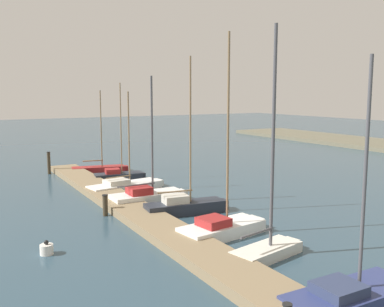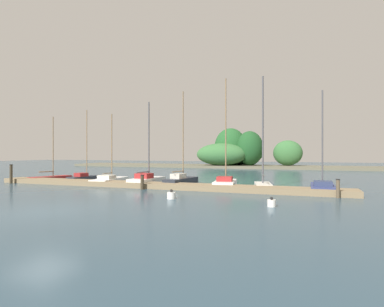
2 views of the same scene
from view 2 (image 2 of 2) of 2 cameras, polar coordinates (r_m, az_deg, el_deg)
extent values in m
plane|color=#2D4756|center=(14.50, -25.41, -9.53)|extent=(160.00, 160.00, 0.00)
cube|color=#847051|center=(22.09, -7.48, -5.76)|extent=(26.16, 1.80, 0.35)
cube|color=#66604C|center=(52.53, 9.01, -2.37)|extent=(62.10, 8.00, 0.40)
ellipsoid|color=#386B38|center=(53.11, 17.16, 0.10)|extent=(4.66, 3.16, 4.13)
ellipsoid|color=#386B38|center=(51.49, 5.38, -0.16)|extent=(8.38, 4.47, 3.67)
ellipsoid|color=#1E4C23|center=(52.05, 10.54, 0.95)|extent=(4.39, 4.49, 5.67)
ellipsoid|color=#2D6633|center=(54.33, 8.23, -0.17)|extent=(8.88, 4.16, 3.62)
ellipsoid|color=#235628|center=(53.46, 7.07, 1.25)|extent=(5.46, 4.67, 6.29)
cube|color=maroon|center=(30.29, -24.56, -4.17)|extent=(1.72, 3.75, 0.38)
cube|color=maroon|center=(31.21, -22.04, -4.08)|extent=(0.72, 1.00, 0.32)
cylinder|color=#7F6647|center=(30.36, -24.13, 1.21)|extent=(0.08, 0.08, 5.31)
cylinder|color=#7F6647|center=(30.05, -25.13, -3.03)|extent=(0.38, 1.39, 0.08)
cube|color=#232833|center=(28.04, -19.09, -4.42)|extent=(1.54, 3.10, 0.46)
cube|color=#232833|center=(28.93, -17.08, -4.33)|extent=(0.70, 0.83, 0.39)
cube|color=maroon|center=(27.77, -19.66, -3.68)|extent=(0.93, 1.01, 0.30)
cylinder|color=#7F6647|center=(28.11, -18.74, 1.85)|extent=(0.07, 0.07, 5.67)
cube|color=white|center=(25.62, -14.83, -4.87)|extent=(1.94, 4.35, 0.43)
cube|color=white|center=(27.32, -13.05, -4.61)|extent=(0.88, 1.15, 0.37)
cube|color=beige|center=(25.13, -15.36, -4.16)|extent=(1.18, 1.39, 0.28)
cylinder|color=#7F6647|center=(25.81, -14.51, 1.37)|extent=(0.08, 0.08, 5.15)
cylinder|color=#7F6647|center=(25.23, -15.22, -3.52)|extent=(0.29, 1.56, 0.07)
cube|color=white|center=(23.77, -8.24, -5.10)|extent=(1.41, 3.64, 0.56)
cube|color=white|center=(25.21, -6.44, -4.87)|extent=(0.77, 0.91, 0.48)
cube|color=maroon|center=(23.34, -8.78, -4.05)|extent=(1.05, 1.10, 0.37)
cylinder|color=#4C4C51|center=(23.93, -7.92, 2.52)|extent=(0.11, 0.11, 5.76)
cylinder|color=#4C4C51|center=(23.19, -8.96, -3.39)|extent=(0.09, 1.95, 0.07)
cube|color=#232833|center=(23.39, -1.97, -5.20)|extent=(1.48, 3.77, 0.55)
cube|color=#232833|center=(24.84, -0.11, -4.95)|extent=(0.68, 0.98, 0.47)
cube|color=beige|center=(22.95, -2.54, -4.16)|extent=(0.91, 1.19, 0.36)
cylinder|color=#7F6647|center=(23.57, -1.65, 3.50)|extent=(0.08, 0.08, 6.56)
cylinder|color=#7F6647|center=(22.91, -2.56, -3.30)|extent=(0.28, 1.67, 0.07)
cube|color=white|center=(22.07, 6.14, -5.59)|extent=(1.81, 3.62, 0.49)
cube|color=white|center=(23.62, 6.57, -5.28)|extent=(0.86, 0.96, 0.41)
cube|color=maroon|center=(21.61, 6.01, -4.65)|extent=(1.15, 1.17, 0.32)
cylinder|color=#7F6647|center=(22.29, 6.21, 4.43)|extent=(0.09, 0.09, 7.26)
cube|color=silver|center=(21.67, 12.91, -5.84)|extent=(1.56, 2.82, 0.38)
cube|color=silver|center=(22.86, 12.67, -5.58)|extent=(0.69, 0.77, 0.32)
cylinder|color=#4C4C51|center=(21.82, 12.87, 4.29)|extent=(0.12, 0.12, 7.30)
cylinder|color=#4C4C51|center=(21.10, 13.02, -3.89)|extent=(0.41, 1.57, 0.08)
cube|color=navy|center=(21.28, 22.84, -5.89)|extent=(1.41, 3.82, 0.43)
cube|color=navy|center=(22.99, 22.66, -5.50)|extent=(0.77, 0.96, 0.36)
cube|color=#2D3856|center=(20.77, 22.89, -5.06)|extent=(1.05, 1.15, 0.28)
cylinder|color=#4C4C51|center=(21.48, 22.81, 2.76)|extent=(0.10, 0.10, 6.01)
cylinder|color=#3D3323|center=(28.73, -30.26, -3.29)|extent=(0.22, 0.22, 1.49)
cylinder|color=black|center=(28.70, -30.26, -1.77)|extent=(0.25, 0.25, 0.04)
cylinder|color=#3D3323|center=(21.06, -9.12, -5.25)|extent=(0.23, 0.23, 0.93)
cylinder|color=black|center=(21.02, -9.12, -3.93)|extent=(0.26, 0.26, 0.04)
cylinder|color=brown|center=(18.53, 25.21, -5.90)|extent=(0.19, 0.19, 0.99)
cylinder|color=black|center=(18.49, 25.21, -4.32)|extent=(0.22, 0.22, 0.04)
cylinder|color=white|center=(14.62, 14.39, -8.83)|extent=(0.38, 0.38, 0.31)
sphere|color=black|center=(14.58, 14.39, -7.97)|extent=(0.13, 0.13, 0.13)
cylinder|color=white|center=(16.57, -3.80, -7.70)|extent=(0.45, 0.45, 0.35)
sphere|color=black|center=(16.54, -3.80, -6.83)|extent=(0.16, 0.16, 0.16)
camera|label=1|loc=(15.07, 53.88, 11.77)|focal=40.60mm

